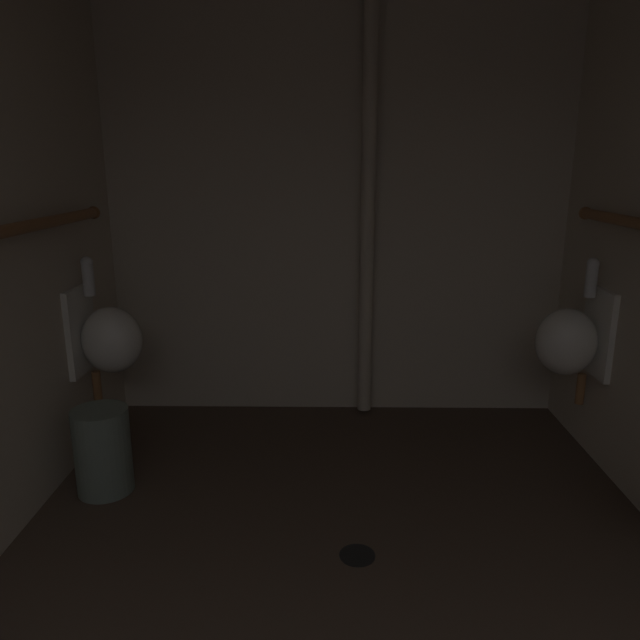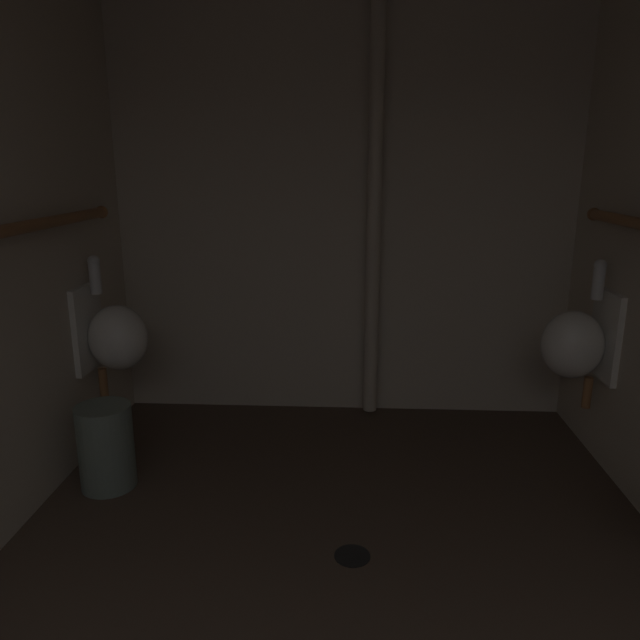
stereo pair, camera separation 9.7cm
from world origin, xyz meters
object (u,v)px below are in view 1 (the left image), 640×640
object	(u,v)px
urinal_right_far	(571,340)
standpipe_back_wall	(368,217)
urinal_left_mid	(107,338)
waste_bin	(103,451)
floor_drain	(357,555)

from	to	relation	value
urinal_right_far	standpipe_back_wall	bearing A→B (deg)	153.33
urinal_left_mid	waste_bin	size ratio (longest dim) A/B	1.89
standpipe_back_wall	urinal_right_far	bearing A→B (deg)	-26.67
urinal_left_mid	urinal_right_far	bearing A→B (deg)	0.02
urinal_right_far	waste_bin	xyz separation A→B (m)	(-2.24, -0.41, -0.42)
floor_drain	standpipe_back_wall	bearing A→B (deg)	85.73
floor_drain	waste_bin	xyz separation A→B (m)	(-1.14, 0.47, 0.20)
floor_drain	waste_bin	bearing A→B (deg)	157.79
standpipe_back_wall	waste_bin	distance (m)	1.83
floor_drain	waste_bin	distance (m)	1.25
urinal_right_far	waste_bin	size ratio (longest dim) A/B	1.89
urinal_right_far	floor_drain	distance (m)	1.53
floor_drain	urinal_left_mid	bearing A→B (deg)	144.54
urinal_left_mid	floor_drain	world-z (taller)	urinal_left_mid
urinal_right_far	standpipe_back_wall	distance (m)	1.25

